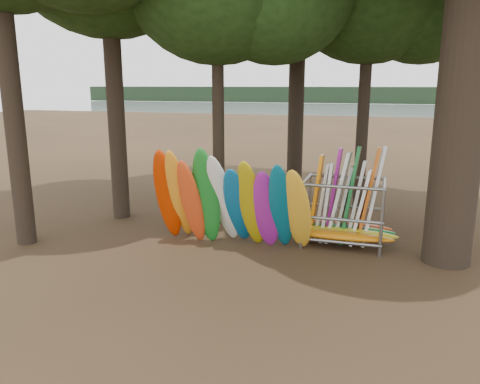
% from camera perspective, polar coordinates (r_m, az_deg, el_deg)
% --- Properties ---
extents(ground, '(120.00, 120.00, 0.00)m').
position_cam_1_polar(ground, '(12.93, 1.33, -7.73)').
color(ground, '#47331E').
rests_on(ground, ground).
extents(lake, '(160.00, 160.00, 0.00)m').
position_cam_1_polar(lake, '(71.85, 14.91, 8.90)').
color(lake, gray).
rests_on(lake, ground).
extents(far_shore, '(160.00, 4.00, 4.00)m').
position_cam_1_polar(far_shore, '(121.70, 16.17, 11.27)').
color(far_shore, black).
rests_on(far_shore, ground).
extents(kayak_row, '(4.67, 2.29, 3.07)m').
position_cam_1_polar(kayak_row, '(13.08, -1.43, -1.32)').
color(kayak_row, '#BF2902').
rests_on(kayak_row, ground).
extents(storage_rack, '(3.18, 1.55, 2.92)m').
position_cam_1_polar(storage_rack, '(13.88, 12.47, -2.57)').
color(storage_rack, gray).
rests_on(storage_rack, ground).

